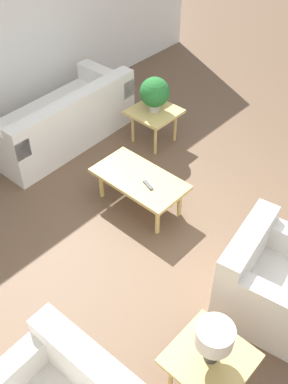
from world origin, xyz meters
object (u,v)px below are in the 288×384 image
at_px(potted_plant, 155,93).
at_px(table_lamp, 214,338).
at_px(armchair, 267,281).
at_px(side_table_plant, 154,115).
at_px(sofa, 62,121).
at_px(coffee_table, 139,181).
at_px(side_table_lamp, 209,362).

distance_m(potted_plant, table_lamp, 3.36).
xyz_separation_m(armchair, side_table_plant, (2.42, -1.24, 0.08)).
relative_size(sofa, coffee_table, 1.93).
bearing_deg(potted_plant, side_table_lamp, 138.36).
bearing_deg(sofa, armchair, 80.59).
distance_m(side_table_plant, potted_plant, 0.32).
relative_size(sofa, side_table_lamp, 3.47).
xyz_separation_m(armchair, potted_plant, (2.42, -1.24, 0.40)).
bearing_deg(coffee_table, side_table_plant, -56.02).
relative_size(armchair, potted_plant, 2.15).
height_order(sofa, armchair, armchair).
height_order(side_table_lamp, potted_plant, potted_plant).
xyz_separation_m(side_table_plant, table_lamp, (-2.51, 2.23, 0.34)).
xyz_separation_m(side_table_lamp, potted_plant, (2.51, -2.23, 0.32)).
height_order(sofa, potted_plant, potted_plant).
xyz_separation_m(sofa, side_table_plant, (-0.92, -0.80, 0.12)).
bearing_deg(side_table_plant, coffee_table, 123.98).
distance_m(side_table_lamp, table_lamp, 0.34).
bearing_deg(potted_plant, sofa, 41.11).
bearing_deg(side_table_plant, armchair, 152.81).
bearing_deg(coffee_table, sofa, -8.56).
height_order(armchair, side_table_plant, armchair).
bearing_deg(armchair, side_table_lamp, 175.93).
bearing_deg(sofa, side_table_plant, 129.30).
bearing_deg(table_lamp, side_table_lamp, 180.00).
xyz_separation_m(coffee_table, potted_plant, (0.70, -1.04, 0.37)).
bearing_deg(side_table_lamp, coffee_table, -33.34).
xyz_separation_m(sofa, table_lamp, (-3.42, 1.43, 0.45)).
bearing_deg(sofa, potted_plant, 129.30).
relative_size(sofa, potted_plant, 4.43).
bearing_deg(side_table_lamp, potted_plant, -41.64).
height_order(armchair, table_lamp, table_lamp).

